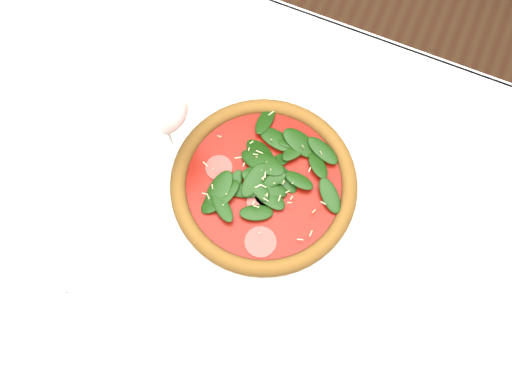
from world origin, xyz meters
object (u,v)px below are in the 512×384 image
at_px(plate, 264,187).
at_px(napkin, 72,268).
at_px(pizza, 264,183).
at_px(wine_glass, 158,105).

distance_m(plate, napkin, 0.32).
height_order(pizza, wine_glass, wine_glass).
relative_size(wine_glass, napkin, 1.40).
relative_size(plate, wine_glass, 1.61).
bearing_deg(pizza, wine_glass, 177.45).
bearing_deg(plate, napkin, -132.70).
bearing_deg(napkin, plate, 47.30).
height_order(plate, pizza, pizza).
height_order(pizza, napkin, pizza).
relative_size(pizza, napkin, 2.36).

